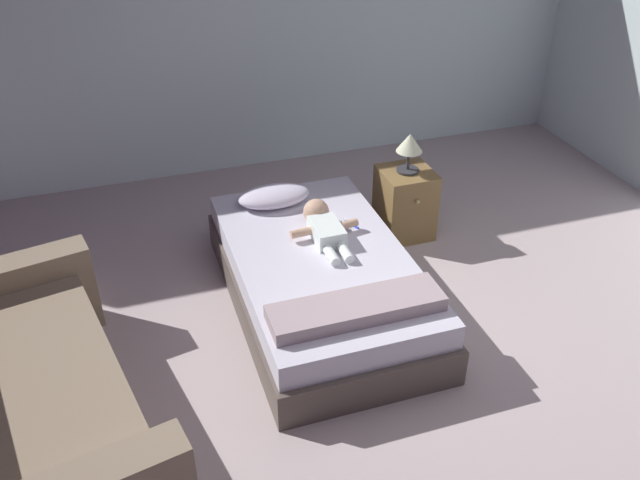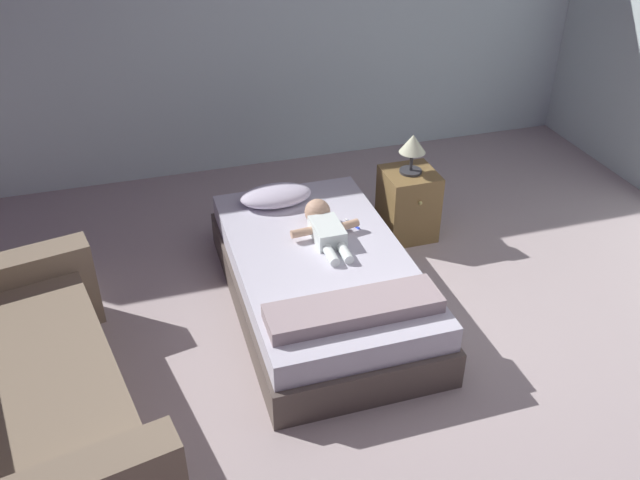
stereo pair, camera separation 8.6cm
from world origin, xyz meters
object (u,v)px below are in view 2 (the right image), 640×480
at_px(nightstand, 408,204).
at_px(pillow, 276,196).
at_px(bed, 320,280).
at_px(couch, 6,403).
at_px(lamp, 413,146).
at_px(baby, 324,226).
at_px(toothbrush, 352,224).

bearing_deg(nightstand, pillow, 177.19).
bearing_deg(bed, couch, -160.74).
bearing_deg(bed, lamp, 35.94).
relative_size(baby, nightstand, 1.16).
xyz_separation_m(pillow, couch, (-1.78, -1.38, -0.20)).
bearing_deg(baby, lamp, 29.01).
relative_size(bed, nightstand, 3.65).
xyz_separation_m(bed, pillow, (-0.12, 0.72, 0.28)).
relative_size(toothbrush, nightstand, 0.24).
xyz_separation_m(pillow, lamp, (1.04, -0.05, 0.27)).
bearing_deg(toothbrush, nightstand, 33.35).
bearing_deg(lamp, bed, -144.06).
height_order(baby, toothbrush, baby).
height_order(baby, lamp, lamp).
bearing_deg(baby, toothbrush, 15.01).
distance_m(baby, nightstand, 0.97).
relative_size(baby, couch, 0.30).
height_order(pillow, lamp, lamp).
distance_m(baby, couch, 2.18).
relative_size(couch, lamp, 6.94).
bearing_deg(bed, toothbrush, 40.51).
bearing_deg(bed, pillow, 99.27).
bearing_deg(toothbrush, baby, -164.99).
bearing_deg(toothbrush, pillow, 133.66).
bearing_deg(nightstand, lamp, 90.00).
bearing_deg(toothbrush, couch, -157.18).
xyz_separation_m(toothbrush, nightstand, (0.61, 0.40, -0.16)).
bearing_deg(nightstand, couch, -154.74).
xyz_separation_m(baby, toothbrush, (0.22, 0.06, -0.06)).
relative_size(bed, toothbrush, 14.97).
distance_m(baby, toothbrush, 0.24).
xyz_separation_m(pillow, toothbrush, (0.43, -0.45, -0.06)).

